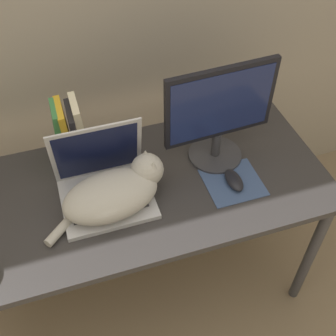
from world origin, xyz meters
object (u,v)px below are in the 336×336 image
(computer_mouse, at_px, (234,180))
(book_row, at_px, (70,133))
(cat, at_px, (116,192))
(webcam, at_px, (120,138))
(laptop, at_px, (104,185))
(external_monitor, at_px, (220,113))

(computer_mouse, xyz_separation_m, book_row, (-0.54, 0.33, 0.11))
(cat, xyz_separation_m, webcam, (0.08, 0.30, -0.03))
(cat, xyz_separation_m, book_row, (-0.10, 0.29, 0.05))
(laptop, height_order, webcam, laptop)
(laptop, distance_m, webcam, 0.26)
(book_row, relative_size, webcam, 3.52)
(external_monitor, bearing_deg, webcam, 153.52)
(external_monitor, xyz_separation_m, webcam, (-0.34, 0.17, -0.17))
(laptop, relative_size, book_row, 1.25)
(computer_mouse, height_order, webcam, webcam)
(laptop, height_order, book_row, laptop)
(cat, height_order, webcam, cat)
(book_row, bearing_deg, laptop, -72.13)
(webcam, bearing_deg, book_row, -179.30)
(external_monitor, distance_m, webcam, 0.42)
(webcam, bearing_deg, external_monitor, -26.48)
(cat, relative_size, webcam, 6.17)
(external_monitor, distance_m, computer_mouse, 0.25)
(laptop, xyz_separation_m, cat, (0.03, -0.06, 0.02))
(laptop, height_order, computer_mouse, laptop)
(cat, relative_size, external_monitor, 1.07)
(external_monitor, bearing_deg, laptop, -172.03)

